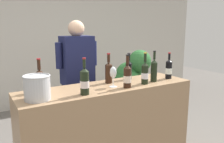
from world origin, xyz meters
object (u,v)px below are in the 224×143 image
wine_bottle_7 (145,73)px  ice_bucket (37,87)px  wine_bottle_3 (154,70)px  person_server (78,88)px  wine_bottle_5 (40,80)px  wine_bottle_6 (85,81)px  wine_bottle_0 (109,72)px  wine_bottle_4 (129,69)px  wine_glass (113,73)px  potted_shrub (132,79)px  wine_bottle_1 (127,76)px  wine_bottle_2 (169,69)px

wine_bottle_7 → ice_bucket: wine_bottle_7 is taller
ice_bucket → wine_bottle_3: bearing=-0.2°
wine_bottle_3 → person_server: bearing=130.9°
wine_bottle_5 → wine_bottle_6: bearing=-42.7°
wine_bottle_0 → wine_bottle_4: (0.29, 0.03, -0.00)m
wine_glass → person_server: 0.75m
wine_bottle_3 → person_server: (-0.62, 0.72, -0.29)m
wine_bottle_0 → wine_bottle_3: size_ratio=0.95×
wine_bottle_0 → person_server: (-0.15, 0.51, -0.28)m
wine_bottle_7 → potted_shrub: wine_bottle_7 is taller
wine_bottle_7 → potted_shrub: 1.51m
wine_bottle_7 → ice_bucket: bearing=178.0°
wine_bottle_3 → wine_glass: bearing=176.0°
wine_bottle_1 → wine_bottle_6: bearing=179.8°
wine_bottle_2 → wine_bottle_7: bearing=-171.3°
wine_bottle_2 → wine_bottle_5: wine_bottle_5 is taller
wine_bottle_6 → person_server: person_server is taller
wine_bottle_1 → wine_bottle_7: 0.25m
person_server → potted_shrub: size_ratio=1.39×
wine_bottle_3 → ice_bucket: size_ratio=1.53×
ice_bucket → person_server: size_ratio=0.14×
wine_bottle_0 → wine_glass: (-0.05, -0.17, 0.02)m
wine_bottle_1 → wine_bottle_2: 0.67m
wine_bottle_5 → ice_bucket: wine_bottle_5 is taller
wine_bottle_6 → wine_bottle_7: 0.72m
wine_bottle_0 → person_server: bearing=106.7°
ice_bucket → potted_shrub: bearing=33.0°
wine_bottle_5 → person_server: bearing=39.6°
wine_bottle_1 → wine_bottle_2: bearing=7.9°
wine_bottle_1 → ice_bucket: 0.88m
wine_bottle_2 → person_server: size_ratio=0.19×
wine_bottle_5 → ice_bucket: (-0.08, -0.24, -0.00)m
wine_bottle_0 → wine_bottle_1: bearing=-77.0°
wine_bottle_2 → wine_bottle_6: 1.14m
wine_bottle_7 → wine_glass: 0.36m
wine_bottle_1 → wine_bottle_2: size_ratio=1.08×
wine_bottle_3 → wine_bottle_6: wine_bottle_3 is taller
wine_bottle_3 → wine_bottle_6: bearing=-176.0°
wine_bottle_1 → wine_glass: (-0.11, 0.10, 0.02)m
wine_bottle_3 → wine_bottle_1: bearing=-171.2°
person_server → wine_bottle_6: bearing=-108.1°
wine_bottle_1 → wine_glass: wine_bottle_1 is taller
person_server → wine_bottle_5: bearing=-140.4°
wine_bottle_5 → wine_bottle_0: bearing=-2.6°
wine_bottle_6 → wine_bottle_1: bearing=-0.2°
wine_bottle_4 → wine_glass: size_ratio=1.48×
wine_bottle_2 → wine_glass: size_ratio=1.48×
wine_bottle_2 → wine_bottle_5: (-1.46, 0.21, -0.00)m
wine_bottle_1 → wine_bottle_3: (0.41, 0.06, 0.01)m
wine_bottle_3 → wine_glass: wine_bottle_3 is taller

